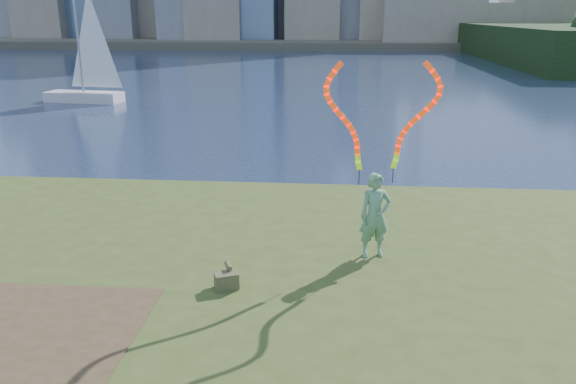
{
  "coord_description": "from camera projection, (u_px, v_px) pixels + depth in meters",
  "views": [
    {
      "loc": [
        2.27,
        -10.19,
        5.36
      ],
      "look_at": [
        1.31,
        1.0,
        1.77
      ],
      "focal_mm": 35.0,
      "sensor_mm": 36.0,
      "label": 1
    }
  ],
  "objects": [
    {
      "name": "far_shore",
      "position": [
        325.0,
        41.0,
        101.47
      ],
      "size": [
        320.0,
        40.0,
        1.2
      ],
      "primitive_type": "cube",
      "color": "#4A4536",
      "rests_on": "ground"
    },
    {
      "name": "ground",
      "position": [
        220.0,
        287.0,
        11.48
      ],
      "size": [
        320.0,
        320.0,
        0.0
      ],
      "primitive_type": "plane",
      "color": "#1B2844",
      "rests_on": "ground"
    },
    {
      "name": "woman_with_ribbons",
      "position": [
        376.0,
        187.0,
        10.66
      ],
      "size": [
        2.01,
        0.67,
        4.06
      ],
      "rotation": [
        0.0,
        0.0,
        0.26
      ],
      "color": "#0F6828",
      "rests_on": "grassy_knoll"
    },
    {
      "name": "canvas_bag",
      "position": [
        227.0,
        279.0,
        9.71
      ],
      "size": [
        0.47,
        0.53,
        0.38
      ],
      "rotation": [
        0.0,
        0.0,
        0.38
      ],
      "color": "#444A2A",
      "rests_on": "grassy_knoll"
    },
    {
      "name": "dirt_patch",
      "position": [
        31.0,
        332.0,
        8.38
      ],
      "size": [
        3.2,
        3.0,
        0.02
      ],
      "primitive_type": "cube",
      "color": "#47331E",
      "rests_on": "grassy_knoll"
    },
    {
      "name": "sailboat",
      "position": [
        86.0,
        81.0,
        35.04
      ],
      "size": [
        5.17,
        2.12,
        7.76
      ],
      "rotation": [
        0.0,
        0.0,
        -0.12
      ],
      "color": "silver",
      "rests_on": "ground"
    },
    {
      "name": "grassy_knoll",
      "position": [
        192.0,
        334.0,
        9.2
      ],
      "size": [
        20.0,
        18.0,
        0.8
      ],
      "color": "#3C4C1B",
      "rests_on": "ground"
    }
  ]
}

